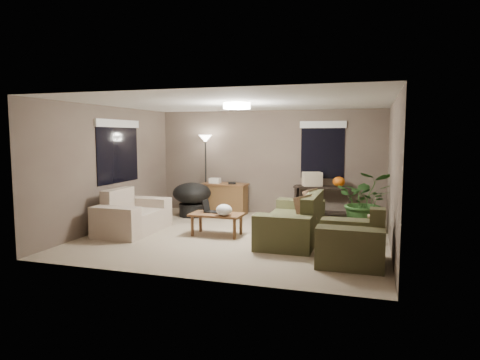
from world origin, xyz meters
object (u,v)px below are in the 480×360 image
(main_sofa, at_px, (295,223))
(desk, at_px, (225,199))
(loveseat, at_px, (132,217))
(armchair, at_px, (352,244))
(floor_lamp, at_px, (205,148))
(console_table, at_px, (323,200))
(papasan_chair, at_px, (192,197))
(houseplant, at_px, (365,208))
(coffee_table, at_px, (217,217))
(cat_scratching_post, at_px, (374,231))

(main_sofa, bearing_deg, desk, 136.14)
(loveseat, relative_size, armchair, 1.60)
(loveseat, xyz_separation_m, floor_lamp, (0.60, 2.43, 1.30))
(armchair, height_order, console_table, armchair)
(papasan_chair, xyz_separation_m, houseplant, (3.93, -0.41, 0.00))
(desk, bearing_deg, floor_lamp, 171.53)
(desk, bearing_deg, papasan_chair, -143.67)
(houseplant, bearing_deg, floor_lamp, 165.73)
(desk, xyz_separation_m, floor_lamp, (-0.52, 0.08, 1.22))
(coffee_table, bearing_deg, cat_scratching_post, 4.81)
(armchair, distance_m, floor_lamp, 5.09)
(desk, xyz_separation_m, houseplant, (3.28, -0.89, 0.09))
(desk, bearing_deg, coffee_table, -74.63)
(loveseat, distance_m, houseplant, 4.64)
(console_table, distance_m, papasan_chair, 3.04)
(loveseat, relative_size, coffee_table, 1.60)
(cat_scratching_post, bearing_deg, desk, 151.33)
(armchair, relative_size, console_table, 0.77)
(cat_scratching_post, bearing_deg, coffee_table, -175.19)
(coffee_table, bearing_deg, main_sofa, 5.64)
(floor_lamp, distance_m, houseplant, 4.08)
(console_table, xyz_separation_m, floor_lamp, (-2.85, -0.05, 1.16))
(floor_lamp, xyz_separation_m, cat_scratching_post, (3.97, -1.96, -1.38))
(desk, bearing_deg, cat_scratching_post, -28.67)
(loveseat, bearing_deg, cat_scratching_post, 5.90)
(armchair, bearing_deg, console_table, 103.56)
(desk, height_order, floor_lamp, floor_lamp)
(loveseat, bearing_deg, console_table, 35.77)
(desk, distance_m, console_table, 2.33)
(main_sofa, distance_m, papasan_chair, 3.10)
(coffee_table, bearing_deg, desk, 105.37)
(desk, distance_m, cat_scratching_post, 3.93)
(main_sofa, relative_size, coffee_table, 2.20)
(armchair, relative_size, floor_lamp, 0.52)
(armchair, xyz_separation_m, desk, (-3.14, 3.22, 0.08))
(armchair, height_order, coffee_table, armchair)
(loveseat, xyz_separation_m, papasan_chair, (0.47, 1.88, 0.17))
(loveseat, relative_size, houseplant, 1.33)
(main_sofa, xyz_separation_m, console_table, (0.27, 2.11, 0.14))
(main_sofa, bearing_deg, houseplant, 41.72)
(main_sofa, height_order, floor_lamp, floor_lamp)
(armchair, bearing_deg, cat_scratching_post, 77.05)
(cat_scratching_post, bearing_deg, armchair, -102.95)
(loveseat, relative_size, cat_scratching_post, 3.20)
(main_sofa, height_order, papasan_chair, main_sofa)
(loveseat, relative_size, floor_lamp, 0.84)
(main_sofa, bearing_deg, coffee_table, -174.36)
(armchair, height_order, papasan_chair, armchair)
(console_table, xyz_separation_m, papasan_chair, (-2.98, -0.61, 0.03))
(coffee_table, distance_m, desk, 2.20)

